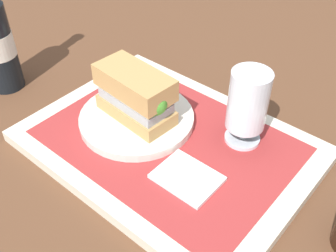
# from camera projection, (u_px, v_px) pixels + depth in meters

# --- Properties ---
(ground_plane) EXTENTS (3.00, 3.00, 0.00)m
(ground_plane) POSITION_uv_depth(u_px,v_px,m) (168.00, 149.00, 0.65)
(ground_plane) COLOR brown
(tray) EXTENTS (0.44, 0.32, 0.02)m
(tray) POSITION_uv_depth(u_px,v_px,m) (168.00, 145.00, 0.65)
(tray) COLOR beige
(tray) RESTS_ON ground_plane
(placemat) EXTENTS (0.38, 0.27, 0.00)m
(placemat) POSITION_uv_depth(u_px,v_px,m) (168.00, 140.00, 0.64)
(placemat) COLOR #9E2D2D
(placemat) RESTS_ON tray
(plate) EXTENTS (0.19, 0.19, 0.01)m
(plate) POSITION_uv_depth(u_px,v_px,m) (135.00, 120.00, 0.67)
(plate) COLOR silver
(plate) RESTS_ON placemat
(sandwich) EXTENTS (0.14, 0.07, 0.08)m
(sandwich) POSITION_uv_depth(u_px,v_px,m) (135.00, 96.00, 0.63)
(sandwich) COLOR tan
(sandwich) RESTS_ON plate
(beer_glass) EXTENTS (0.06, 0.06, 0.12)m
(beer_glass) POSITION_uv_depth(u_px,v_px,m) (247.00, 105.00, 0.60)
(beer_glass) COLOR silver
(beer_glass) RESTS_ON placemat
(napkin_folded) EXTENTS (0.09, 0.07, 0.01)m
(napkin_folded) POSITION_uv_depth(u_px,v_px,m) (187.00, 177.00, 0.58)
(napkin_folded) COLOR white
(napkin_folded) RESTS_ON placemat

